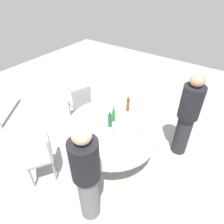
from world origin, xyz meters
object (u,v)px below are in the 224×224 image
at_px(plate_north, 98,123).
at_px(person_outer, 87,175).
at_px(bottle_dark_green_south, 110,119).
at_px(bottle_brown_inner, 128,104).
at_px(chair_front, 43,152).
at_px(plate_far, 135,118).
at_px(plate_mid, 106,145).
at_px(person_inner, 188,115).
at_px(bottle_green_outer, 114,115).
at_px(wine_glass_rear, 114,125).
at_px(dining_table, 112,130).
at_px(plate_near, 140,133).
at_px(wine_glass_front, 97,103).
at_px(wine_glass_left, 79,125).
at_px(chair_right, 80,101).

bearing_deg(plate_north, person_outer, 31.65).
bearing_deg(bottle_dark_green_south, bottle_brown_inner, 178.74).
bearing_deg(chair_front, plate_far, -90.31).
height_order(bottle_brown_inner, plate_mid, bottle_brown_inner).
bearing_deg(plate_mid, person_inner, 149.60).
xyz_separation_m(bottle_green_outer, plate_north, (0.19, -0.18, -0.14)).
bearing_deg(bottle_green_outer, bottle_brown_inner, 176.79).
distance_m(bottle_dark_green_south, plate_mid, 0.45).
bearing_deg(plate_far, bottle_green_outer, -39.20).
height_order(bottle_brown_inner, wine_glass_rear, bottle_brown_inner).
height_order(dining_table, plate_far, plate_far).
xyz_separation_m(plate_near, person_inner, (-0.77, 0.46, 0.08)).
xyz_separation_m(wine_glass_front, plate_near, (0.16, 0.97, -0.10)).
xyz_separation_m(bottle_brown_inner, bottle_dark_green_south, (0.52, -0.01, 0.00)).
relative_size(plate_north, person_outer, 0.16).
distance_m(wine_glass_left, plate_near, 0.95).
distance_m(person_inner, chair_front, 2.38).
bearing_deg(plate_far, wine_glass_front, -80.02).
height_order(bottle_brown_inner, bottle_dark_green_south, bottle_dark_green_south).
bearing_deg(person_inner, person_outer, -58.13).
relative_size(bottle_brown_inner, plate_far, 1.57).
distance_m(bottle_dark_green_south, chair_front, 1.14).
xyz_separation_m(bottle_dark_green_south, wine_glass_front, (-0.28, -0.49, -0.04)).
bearing_deg(person_inner, bottle_green_outer, -91.81).
distance_m(plate_near, chair_right, 1.69).
bearing_deg(person_outer, plate_far, -103.85).
distance_m(plate_far, chair_right, 1.39).
bearing_deg(wine_glass_rear, person_outer, 15.56).
relative_size(wine_glass_front, chair_right, 0.17).
xyz_separation_m(bottle_dark_green_south, plate_mid, (0.38, 0.20, -0.14)).
xyz_separation_m(bottle_green_outer, plate_far, (-0.29, 0.23, -0.14)).
bearing_deg(chair_front, dining_table, -90.00).
bearing_deg(bottle_green_outer, person_inner, 128.74).
height_order(plate_near, person_inner, person_inner).
bearing_deg(dining_table, plate_mid, 24.76).
bearing_deg(wine_glass_rear, bottle_green_outer, -143.37).
distance_m(dining_table, bottle_green_outer, 0.30).
relative_size(wine_glass_rear, plate_north, 0.50).
height_order(bottle_green_outer, plate_near, bottle_green_outer).
relative_size(bottle_green_outer, person_outer, 0.21).
bearing_deg(chair_right, plate_mid, -102.47).
relative_size(bottle_brown_inner, wine_glass_front, 2.16).
xyz_separation_m(wine_glass_rear, plate_mid, (0.36, 0.10, -0.08)).
xyz_separation_m(wine_glass_left, plate_north, (-0.29, 0.13, -0.09)).
bearing_deg(chair_right, wine_glass_rear, -92.13).
bearing_deg(chair_right, plate_far, -73.22).
relative_size(bottle_dark_green_south, chair_front, 0.37).
relative_size(dining_table, bottle_dark_green_south, 4.63).
height_order(dining_table, bottle_green_outer, bottle_green_outer).
xyz_separation_m(person_inner, chair_right, (0.38, -2.08, -0.31)).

